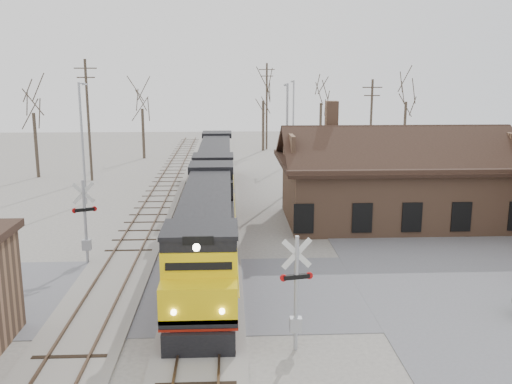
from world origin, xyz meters
TOP-DOWN VIEW (x-y plane):
  - ground at (0.00, 0.00)m, footprint 140.00×140.00m
  - road at (0.00, 0.00)m, footprint 60.00×9.00m
  - track_main at (0.00, 15.00)m, footprint 3.40×90.00m
  - track_siding at (-4.50, 15.00)m, footprint 3.40×90.00m
  - depot at (11.99, 12.00)m, footprint 15.20×9.31m
  - locomotive_lead at (0.00, 2.56)m, footprint 2.78×18.65m
  - locomotive_trailing at (0.00, 21.48)m, footprint 2.78×18.65m
  - crossbuck_near at (3.46, -5.60)m, footprint 1.20×0.34m
  - crossbuck_far at (-6.32, 4.33)m, footprint 1.20×0.55m
  - streetlight_a at (-9.72, 18.25)m, footprint 0.25×2.04m
  - streetlight_b at (5.76, 20.81)m, footprint 0.25×2.04m
  - streetlight_c at (8.10, 37.17)m, footprint 0.25×2.04m
  - utility_pole_a at (-11.46, 27.55)m, footprint 2.00×0.24m
  - utility_pole_b at (5.95, 47.96)m, footprint 2.00×0.24m
  - utility_pole_c at (15.45, 32.45)m, footprint 2.00×0.24m
  - tree_a at (-16.91, 29.47)m, footprint 4.03×4.03m
  - tree_b at (-8.63, 40.98)m, footprint 3.77×3.77m
  - tree_c at (5.44, 46.80)m, footprint 4.16×4.16m
  - tree_d at (12.15, 43.62)m, footprint 4.07×4.07m
  - tree_e at (21.16, 39.63)m, footprint 4.29×4.29m

SIDE VIEW (x-z plane):
  - ground at x=0.00m, z-range 0.00..0.00m
  - road at x=0.00m, z-range 0.00..0.03m
  - track_main at x=0.00m, z-range -0.05..0.19m
  - track_siding at x=-4.50m, z-range -0.05..0.19m
  - crossbuck_near at x=3.46m, z-range -0.14..4.12m
  - crossbuck_far at x=-6.32m, z-range -0.16..4.26m
  - locomotive_trailing at x=0.00m, z-range 0.21..4.13m
  - locomotive_lead at x=0.00m, z-range 0.10..4.24m
  - depot at x=11.99m, z-range -1.54..6.36m
  - utility_pole_c at x=15.45m, z-range 0.22..9.26m
  - streetlight_c at x=8.10m, z-range 0.54..9.41m
  - streetlight_b at x=5.76m, z-range 0.54..9.44m
  - streetlight_a at x=-9.72m, z-range 0.54..9.60m
  - utility_pole_b at x=5.95m, z-range 0.23..11.04m
  - utility_pole_a at x=-11.46m, z-range 0.23..11.11m
  - tree_b at x=-8.63m, z-range 1.95..11.19m
  - tree_a at x=-16.91m, z-range 2.09..11.97m
  - tree_d at x=12.15m, z-range 2.11..12.08m
  - tree_c at x=5.44m, z-range 2.16..12.34m
  - tree_e at x=21.16m, z-range 2.23..12.75m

